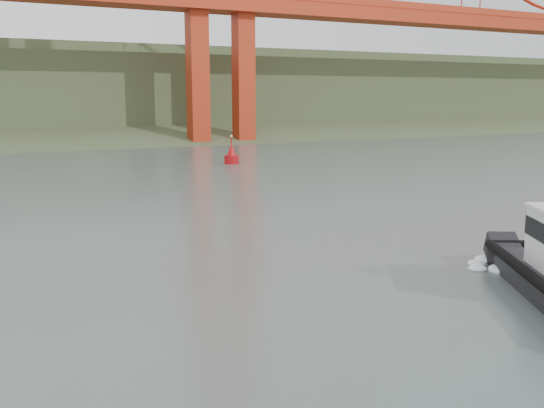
{
  "coord_description": "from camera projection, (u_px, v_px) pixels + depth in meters",
  "views": [
    {
      "loc": [
        -15.54,
        -18.5,
        7.87
      ],
      "look_at": [
        -1.95,
        8.64,
        2.4
      ],
      "focal_mm": 40.0,
      "sensor_mm": 36.0,
      "label": 1
    }
  ],
  "objects": [
    {
      "name": "headlands",
      "position": [
        43.0,
        99.0,
        133.72
      ],
      "size": [
        500.0,
        105.36,
        27.12
      ],
      "color": "#3E4E2D",
      "rests_on": "ground"
    },
    {
      "name": "nav_buoy",
      "position": [
        232.0,
        156.0,
        70.37
      ],
      "size": [
        1.69,
        1.69,
        3.52
      ],
      "color": "#AB0B10",
      "rests_on": "ground"
    },
    {
      "name": "ground",
      "position": [
        410.0,
        292.0,
        24.52
      ],
      "size": [
        400.0,
        400.0,
        0.0
      ],
      "primitive_type": "plane",
      "color": "#485652",
      "rests_on": "ground"
    }
  ]
}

